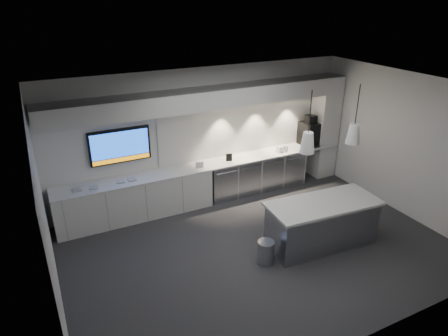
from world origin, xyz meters
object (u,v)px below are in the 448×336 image
bin (266,252)px  coffee_machine (310,133)px  wall_tv (120,146)px  island (321,223)px

bin → coffee_machine: bearing=42.3°
wall_tv → island: wall_tv is taller
island → coffee_machine: (1.63, 2.59, 0.76)m
bin → coffee_machine: size_ratio=0.56×
bin → coffee_machine: coffee_machine is taller
bin → coffee_machine: 4.01m
bin → coffee_machine: (2.88, 2.62, 1.00)m
island → wall_tv: bearing=140.9°
island → coffee_machine: bearing=61.8°
coffee_machine → island: bearing=-125.9°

